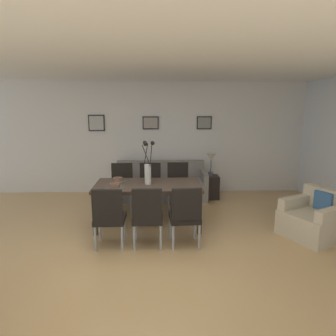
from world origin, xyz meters
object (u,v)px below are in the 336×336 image
(dining_table, at_px, (148,188))
(dining_chair_mid_left, at_px, (185,214))
(bowl_near_right, at_px, (118,179))
(table_lamp, at_px, (211,159))
(dining_chair_near_left, at_px, (109,215))
(side_table, at_px, (210,187))
(framed_picture_center, at_px, (151,123))
(dining_chair_far_left, at_px, (147,214))
(sofa, at_px, (161,186))
(framed_picture_right, at_px, (204,123))
(dining_chair_near_right, at_px, (122,184))
(framed_picture_left, at_px, (96,123))
(centerpiece_vase, at_px, (148,168))
(dining_chair_mid_right, at_px, (178,184))
(bowl_near_left, at_px, (114,185))
(dining_chair_far_right, at_px, (150,184))
(armchair, at_px, (315,219))

(dining_table, height_order, dining_chair_mid_left, dining_chair_mid_left)
(bowl_near_right, height_order, table_lamp, table_lamp)
(dining_chair_near_left, relative_size, bowl_near_right, 5.41)
(dining_chair_near_left, bearing_deg, dining_chair_mid_left, 1.11)
(side_table, bearing_deg, framed_picture_center, 157.13)
(bowl_near_right, bearing_deg, dining_chair_near_left, -89.67)
(dining_table, height_order, dining_chair_far_left, dining_chair_far_left)
(sofa, bearing_deg, bowl_near_right, -118.63)
(side_table, xyz_separation_m, framed_picture_right, (-0.09, 0.56, 1.40))
(dining_chair_near_right, bearing_deg, framed_picture_left, 119.32)
(dining_table, relative_size, centerpiece_vase, 2.45)
(dining_chair_mid_right, height_order, side_table, dining_chair_mid_right)
(dining_chair_near_left, height_order, bowl_near_left, dining_chair_near_left)
(dining_chair_mid_left, bearing_deg, dining_chair_near_left, -178.89)
(dining_chair_mid_left, xyz_separation_m, bowl_near_left, (-1.11, 0.63, 0.27))
(dining_chair_far_right, relative_size, table_lamp, 1.80)
(dining_table, bearing_deg, dining_chair_far_left, -88.64)
(dining_chair_mid_left, bearing_deg, dining_chair_far_right, 108.11)
(dining_chair_near_left, relative_size, dining_chair_far_right, 1.00)
(dining_chair_far_right, distance_m, framed_picture_right, 2.08)
(dining_chair_far_left, bearing_deg, dining_chair_far_right, 90.34)
(sofa, height_order, framed_picture_left, framed_picture_left)
(framed_picture_right, bearing_deg, framed_picture_left, -180.00)
(armchair, height_order, framed_picture_left, framed_picture_left)
(dining_chair_far_right, bearing_deg, dining_chair_mid_left, -71.89)
(dining_chair_far_right, height_order, sofa, dining_chair_far_right)
(dining_chair_near_right, relative_size, dining_chair_mid_left, 1.00)
(dining_chair_mid_left, distance_m, centerpiece_vase, 1.14)
(dining_chair_mid_right, height_order, table_lamp, table_lamp)
(framed_picture_right, bearing_deg, dining_chair_mid_right, -119.49)
(dining_chair_mid_right, relative_size, armchair, 0.85)
(armchair, distance_m, framed_picture_center, 3.99)
(framed_picture_left, bearing_deg, dining_chair_far_right, -44.13)
(table_lamp, relative_size, framed_picture_left, 1.37)
(dining_chair_mid_right, distance_m, centerpiece_vase, 1.18)
(dining_chair_mid_left, relative_size, framed_picture_left, 2.46)
(bowl_near_left, xyz_separation_m, bowl_near_right, (0.00, 0.41, 0.00))
(dining_chair_near_left, distance_m, table_lamp, 3.06)
(dining_chair_near_right, relative_size, framed_picture_center, 2.47)
(armchair, bearing_deg, centerpiece_vase, 168.35)
(dining_table, relative_size, bowl_near_left, 10.59)
(dining_chair_mid_right, xyz_separation_m, armchair, (2.09, -1.44, -0.23))
(dining_table, bearing_deg, bowl_near_right, 159.01)
(armchair, xyz_separation_m, framed_picture_left, (-3.91, 2.64, 1.37))
(dining_chair_mid_right, distance_m, table_lamp, 1.07)
(sofa, bearing_deg, framed_picture_left, 161.94)
(side_table, height_order, framed_picture_right, framed_picture_right)
(dining_chair_near_left, distance_m, sofa, 2.60)
(dining_table, bearing_deg, dining_chair_near_left, -121.75)
(centerpiece_vase, xyz_separation_m, bowl_near_right, (-0.54, 0.21, -0.24))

